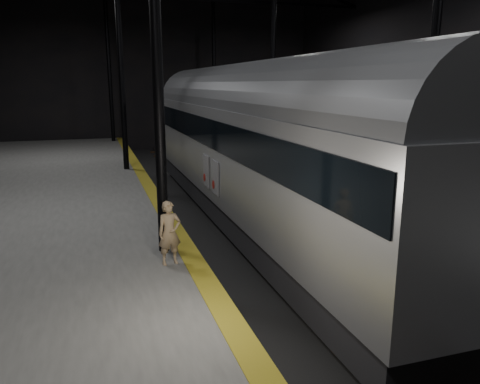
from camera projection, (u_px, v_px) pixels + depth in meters
name	position (u px, v px, depth m)	size (l,w,h in m)	color
ground	(254.00, 228.00, 16.79)	(44.00, 44.00, 0.00)	black
platform_left	(26.00, 235.00, 14.45)	(9.00, 43.80, 1.00)	#52524F
platform_right	(429.00, 199.00, 18.90)	(9.00, 43.80, 1.00)	#52524F
tactile_strip	(162.00, 208.00, 15.60)	(0.50, 43.80, 0.01)	olive
track	(254.00, 226.00, 16.78)	(2.40, 43.00, 0.24)	#3F3328
train	(250.00, 139.00, 16.49)	(3.17, 21.18, 5.66)	#A8AAB0
woman	(170.00, 233.00, 10.67)	(0.54, 0.36, 1.49)	tan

